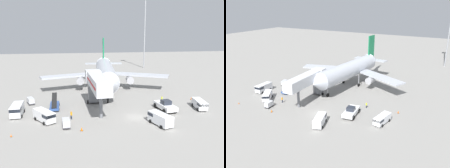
{
  "view_description": "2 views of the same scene",
  "coord_description": "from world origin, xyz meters",
  "views": [
    {
      "loc": [
        -12.29,
        -43.85,
        16.79
      ],
      "look_at": [
        -2.47,
        14.53,
        3.81
      ],
      "focal_mm": 38.41,
      "sensor_mm": 36.0,
      "label": 1
    },
    {
      "loc": [
        31.05,
        -45.69,
        26.85
      ],
      "look_at": [
        -2.65,
        14.58,
        3.09
      ],
      "focal_mm": 39.29,
      "sensor_mm": 36.0,
      "label": 2
    }
  ],
  "objects": [
    {
      "name": "service_van_mid_center",
      "position": [
        -17.8,
        0.67,
        1.25
      ],
      "size": [
        4.66,
        5.63,
        2.19
      ],
      "color": "white",
      "rests_on": "ground"
    },
    {
      "name": "safety_cone_charlie",
      "position": [
        -22.52,
        -5.34,
        0.24
      ],
      "size": [
        0.31,
        0.31,
        0.49
      ],
      "color": "black",
      "rests_on": "ground"
    },
    {
      "name": "ground_plane",
      "position": [
        0.0,
        0.0,
        0.0
      ],
      "size": [
        300.0,
        300.0,
        0.0
      ],
      "primitive_type": "plane",
      "color": "gray"
    },
    {
      "name": "baggage_cart_outer_right",
      "position": [
        -22.28,
        13.01,
        0.84
      ],
      "size": [
        2.18,
        3.05,
        1.51
      ],
      "color": "#38383D",
      "rests_on": "ground"
    },
    {
      "name": "pushback_tug",
      "position": [
        7.36,
        3.24,
        1.11
      ],
      "size": [
        3.52,
        6.64,
        2.39
      ],
      "color": "white",
      "rests_on": "ground"
    },
    {
      "name": "jet_bridge",
      "position": [
        -7.21,
        6.15,
        5.98
      ],
      "size": [
        4.06,
        16.69,
        7.95
      ],
      "color": "silver",
      "rests_on": "ground"
    },
    {
      "name": "ground_crew_worker_midground",
      "position": [
        8.88,
        9.18,
        0.85
      ],
      "size": [
        0.31,
        0.31,
        1.61
      ],
      "color": "#1E2333",
      "rests_on": "ground"
    },
    {
      "name": "safety_cone_bravo",
      "position": [
        17.1,
        10.18,
        0.31
      ],
      "size": [
        0.42,
        0.42,
        0.64
      ],
      "color": "black",
      "rests_on": "ground"
    },
    {
      "name": "ground_crew_worker_foreground",
      "position": [
        -12.77,
        1.14,
        0.93
      ],
      "size": [
        0.42,
        0.42,
        1.75
      ],
      "color": "#1E2333",
      "rests_on": "ground"
    },
    {
      "name": "baggage_cart_near_center",
      "position": [
        -13.7,
        -2.91,
        0.86
      ],
      "size": [
        1.5,
        2.44,
        1.57
      ],
      "color": "#38383D",
      "rests_on": "ground"
    },
    {
      "name": "service_van_near_left",
      "position": [
        15.31,
        3.05,
        1.14
      ],
      "size": [
        2.77,
        5.58,
        1.97
      ],
      "color": "white",
      "rests_on": "ground"
    },
    {
      "name": "service_van_outer_left",
      "position": [
        -23.62,
        4.97,
        1.35
      ],
      "size": [
        2.46,
        5.54,
        2.39
      ],
      "color": "silver",
      "rests_on": "ground"
    },
    {
      "name": "belt_loader_truck",
      "position": [
        -16.45,
        8.7,
        0.75
      ],
      "size": [
        2.23,
        5.91,
        2.92
      ],
      "color": "#2D4C8E",
      "rests_on": "ground"
    },
    {
      "name": "service_van_rear_right",
      "position": [
        3.25,
        -4.33,
        1.24
      ],
      "size": [
        3.49,
        5.52,
        2.18
      ],
      "color": "white",
      "rests_on": "ground"
    },
    {
      "name": "safety_cone_alpha",
      "position": [
        -11.04,
        -4.81,
        0.35
      ],
      "size": [
        0.46,
        0.46,
        0.71
      ],
      "color": "black",
      "rests_on": "ground"
    },
    {
      "name": "airplane_at_gate",
      "position": [
        -2.94,
        23.25,
        5.46
      ],
      "size": [
        37.28,
        37.41,
        14.78
      ],
      "color": "#B7BCC6",
      "rests_on": "ground"
    }
  ]
}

